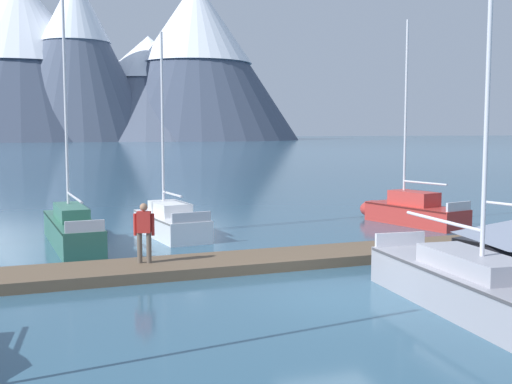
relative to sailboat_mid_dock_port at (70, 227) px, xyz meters
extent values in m
plane|color=#335B75|center=(5.71, -9.72, -0.60)|extent=(700.00, 700.00, 0.00)
cone|color=#424C60|center=(-5.31, 233.24, 29.78)|extent=(93.61, 93.61, 60.76)
cone|color=white|center=(-5.31, 233.24, 43.67)|extent=(53.51, 53.51, 33.08)
cone|color=#4C566B|center=(13.60, 217.69, 28.99)|extent=(57.48, 57.48, 59.17)
cone|color=white|center=(13.60, 217.69, 46.51)|extent=(24.70, 24.70, 24.22)
cone|color=slate|center=(41.74, 231.56, 19.63)|extent=(87.83, 87.83, 40.45)
cone|color=white|center=(41.74, 231.56, 31.39)|extent=(38.82, 38.82, 17.02)
cone|color=#424C60|center=(59.35, 224.73, 30.15)|extent=(80.27, 80.27, 61.48)
cone|color=white|center=(59.35, 224.73, 45.02)|extent=(43.63, 43.63, 31.83)
cube|color=brown|center=(5.71, -5.72, -0.45)|extent=(29.07, 3.05, 0.30)
cylinder|color=#38383D|center=(5.74, -6.66, -0.48)|extent=(27.85, 1.10, 0.24)
cylinder|color=#38383D|center=(5.68, -4.78, -0.48)|extent=(27.85, 1.10, 0.24)
cube|color=#336B56|center=(0.04, -0.53, -0.14)|extent=(1.79, 6.24, 0.92)
ellipsoid|color=#336B56|center=(-0.22, 2.84, -0.14)|extent=(1.25, 1.80, 0.87)
cube|color=#163027|center=(0.04, -0.53, 0.28)|extent=(1.82, 6.12, 0.06)
cylinder|color=silver|center=(-0.02, 0.30, 4.47)|extent=(0.10, 0.10, 8.29)
cylinder|color=silver|center=(0.11, -1.37, 1.18)|extent=(0.34, 3.34, 0.08)
cube|color=#3A7560|center=(0.03, -0.37, 0.56)|extent=(1.13, 2.83, 0.47)
cube|color=silver|center=(0.27, -3.51, 0.50)|extent=(1.19, 0.19, 0.36)
cube|color=white|center=(3.70, 0.37, -0.19)|extent=(2.17, 4.71, 0.81)
ellipsoid|color=white|center=(3.36, 2.94, -0.19)|extent=(1.59, 2.04, 0.77)
cube|color=slate|center=(3.70, 0.37, 0.17)|extent=(2.20, 4.62, 0.06)
cylinder|color=silver|center=(3.59, 1.21, 3.68)|extent=(0.10, 0.10, 6.93)
cylinder|color=silver|center=(3.72, 0.19, 1.03)|extent=(0.35, 2.06, 0.08)
cube|color=white|center=(3.69, 0.48, 0.45)|extent=(1.37, 2.17, 0.47)
cube|color=silver|center=(3.99, -1.80, 0.39)|extent=(1.43, 0.29, 0.36)
cube|color=#93939E|center=(7.93, -11.73, -0.13)|extent=(1.97, 6.47, 0.92)
cube|color=#424247|center=(7.93, -11.73, 0.29)|extent=(2.00, 6.35, 0.06)
cylinder|color=silver|center=(7.90, -12.23, 3.23)|extent=(0.10, 0.10, 5.81)
cylinder|color=silver|center=(8.00, -10.62, 1.28)|extent=(0.27, 3.22, 0.08)
cube|color=#A0A0AB|center=(7.92, -11.89, 0.54)|extent=(1.28, 2.94, 0.42)
cube|color=silver|center=(8.12, -8.62, 0.51)|extent=(1.43, 0.19, 0.36)
cube|color=#B2332D|center=(14.10, -0.12, -0.18)|extent=(2.56, 4.89, 0.83)
ellipsoid|color=#B2332D|center=(13.50, 2.35, -0.18)|extent=(1.52, 1.50, 0.79)
cube|color=#501614|center=(14.10, -0.12, 0.20)|extent=(2.57, 4.81, 0.06)
cylinder|color=silver|center=(13.94, 0.55, 4.15)|extent=(0.10, 0.10, 7.82)
cylinder|color=silver|center=(14.22, -0.59, 1.23)|extent=(0.63, 2.30, 0.08)
cube|color=#C03A35|center=(14.08, -0.01, 0.53)|extent=(1.51, 2.29, 0.59)
cube|color=silver|center=(14.64, -2.32, 0.42)|extent=(1.33, 0.42, 0.36)
cylinder|color=brown|center=(1.61, -5.60, 0.13)|extent=(0.14, 0.14, 0.86)
cylinder|color=brown|center=(1.86, -5.69, 0.13)|extent=(0.14, 0.14, 0.86)
cube|color=#B22823|center=(1.73, -5.65, 0.86)|extent=(0.43, 0.33, 0.60)
sphere|color=#A37556|center=(1.73, -5.65, 1.28)|extent=(0.22, 0.22, 0.22)
cylinder|color=#B22823|center=(1.50, -5.56, 0.79)|extent=(0.09, 0.09, 0.62)
cylinder|color=#B22823|center=(1.97, -5.73, 0.79)|extent=(0.09, 0.09, 0.62)
camera|label=1|loc=(-1.05, -23.43, 3.44)|focal=44.97mm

